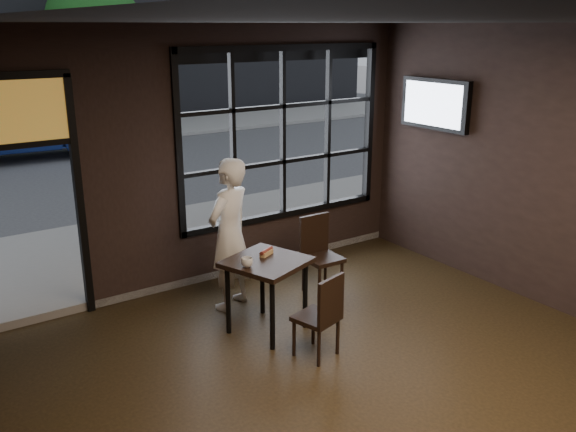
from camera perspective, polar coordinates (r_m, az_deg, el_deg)
floor at (r=5.51m, az=9.96°, el=-18.21°), size 6.00×7.00×0.02m
ceiling at (r=4.49m, az=12.21°, el=17.50°), size 6.00×7.00×0.02m
window_frame at (r=8.09m, az=-0.49°, el=7.66°), size 3.06×0.12×2.28m
stained_transom at (r=6.77m, az=-24.72°, el=8.88°), size 1.20×0.06×0.70m
cafe_table at (r=6.58m, az=-1.98°, el=-7.41°), size 0.97×0.97×0.82m
chair_near at (r=6.10m, az=2.66°, el=-9.22°), size 0.47×0.47×0.88m
chair_window at (r=7.46m, az=3.28°, el=-3.76°), size 0.42×0.42×0.96m
man at (r=6.99m, az=-5.50°, el=-1.72°), size 0.77×0.66×1.78m
hotdog at (r=6.54m, az=-2.03°, el=-3.42°), size 0.21×0.16×0.06m
cup at (r=6.23m, az=-3.86°, el=-4.35°), size 0.15×0.15×0.10m
tv at (r=8.38m, az=13.58°, el=10.15°), size 0.13×1.13×0.66m
navy_car at (r=16.28m, az=-23.84°, el=7.60°), size 4.30×1.69×1.39m
tree_right at (r=19.28m, az=-17.72°, el=16.81°), size 2.67×2.67×4.56m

